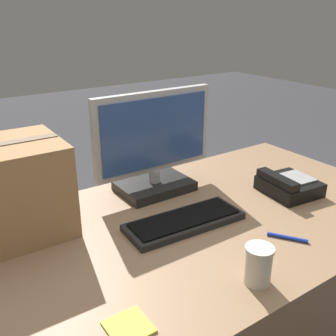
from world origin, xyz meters
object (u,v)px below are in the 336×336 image
object	(u,v)px
monitor	(154,149)
cardboard_box	(4,191)
keyboard	(184,221)
paper_cup_left	(259,265)
sticky_note_pad	(129,327)
pen_marker	(287,238)
desk_phone	(288,185)

from	to	relation	value
monitor	cardboard_box	xyz separation A→B (m)	(-0.56, -0.01, -0.02)
keyboard	paper_cup_left	world-z (taller)	paper_cup_left
cardboard_box	sticky_note_pad	world-z (taller)	cardboard_box
monitor	sticky_note_pad	distance (m)	0.75
monitor	keyboard	xyz separation A→B (m)	(-0.06, -0.28, -0.16)
monitor	pen_marker	world-z (taller)	monitor
desk_phone	cardboard_box	xyz separation A→B (m)	(-0.97, 0.30, 0.12)
cardboard_box	sticky_note_pad	distance (m)	0.60
sticky_note_pad	paper_cup_left	bearing A→B (deg)	-7.92
monitor	sticky_note_pad	size ratio (longest dim) A/B	5.16
sticky_note_pad	pen_marker	bearing A→B (deg)	4.16
pen_marker	sticky_note_pad	world-z (taller)	pen_marker
cardboard_box	monitor	bearing A→B (deg)	1.14
paper_cup_left	pen_marker	xyz separation A→B (m)	(0.23, 0.09, -0.05)
monitor	paper_cup_left	bearing A→B (deg)	-97.40
pen_marker	sticky_note_pad	distance (m)	0.59
desk_phone	cardboard_box	size ratio (longest dim) A/B	0.59
keyboard	cardboard_box	world-z (taller)	cardboard_box
keyboard	paper_cup_left	xyz separation A→B (m)	(-0.02, -0.35, 0.04)
monitor	sticky_note_pad	xyz separation A→B (m)	(-0.44, -0.58, -0.17)
keyboard	sticky_note_pad	bearing A→B (deg)	-138.39
desk_phone	monitor	bearing A→B (deg)	149.23
monitor	sticky_note_pad	bearing A→B (deg)	-127.25
cardboard_box	keyboard	bearing A→B (deg)	-28.64
keyboard	cardboard_box	bearing A→B (deg)	154.53
desk_phone	paper_cup_left	distance (m)	0.59
monitor	pen_marker	bearing A→B (deg)	-74.36
paper_cup_left	monitor	bearing A→B (deg)	82.60
keyboard	paper_cup_left	size ratio (longest dim) A/B	3.79
sticky_note_pad	keyboard	bearing A→B (deg)	38.44
paper_cup_left	keyboard	bearing A→B (deg)	86.89
monitor	paper_cup_left	size ratio (longest dim) A/B	4.57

